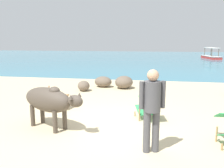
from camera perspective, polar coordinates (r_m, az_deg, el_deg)
The scene contains 11 objects.
sand_beach at distance 6.20m, azimuth -0.75°, elevation -9.98°, with size 18.00×14.00×0.04m, color #CCB78E.
water_surface at distance 27.82m, azimuth 7.60°, elevation 5.92°, with size 60.00×36.00×0.03m, color teal.
cow at distance 6.01m, azimuth -14.87°, elevation -3.78°, with size 1.87×1.15×1.07m.
low_bench_table at distance 7.72m, azimuth -13.43°, elevation -3.04°, with size 0.84×0.60×0.46m.
bottle at distance 7.65m, azimuth -14.80°, elevation -1.72°, with size 0.07×0.07×0.30m.
deck_chair_near at distance 6.54m, azimuth 8.65°, elevation -5.28°, with size 0.77×0.90×0.68m.
person_standing at distance 4.57m, azimuth 9.57°, elevation -4.92°, with size 0.49×0.32×1.62m.
shore_rock_large at distance 11.02m, azimuth -2.15°, elevation 0.55°, with size 0.82×0.63×0.49m, color #6B5B4C.
shore_rock_medium at distance 10.69m, azimuth 2.87°, elevation 0.44°, with size 0.81×0.79×0.56m, color #6B5B4C.
shore_rock_flat at distance 10.23m, azimuth -6.81°, elevation -0.44°, with size 0.58×0.51×0.44m, color #6B5B4C.
boat_red at distance 30.50m, azimuth 22.65°, elevation 6.15°, with size 1.73×3.81×1.29m.
Camera 1 is at (1.07, -5.71, 2.19)m, focal length 38.17 mm.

